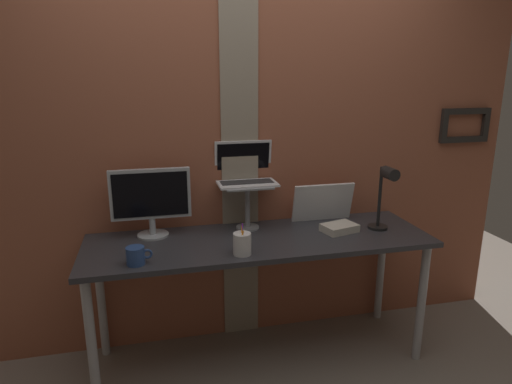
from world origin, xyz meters
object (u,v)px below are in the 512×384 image
at_px(whiteboard_panel, 323,202).
at_px(pen_cup, 242,244).
at_px(coffee_mug, 136,256).
at_px(monitor, 151,198).
at_px(desk_lamp, 385,191).
at_px(laptop, 245,170).

bearing_deg(whiteboard_panel, pen_cup, -145.68).
bearing_deg(coffee_mug, monitor, 77.44).
bearing_deg(coffee_mug, pen_cup, -0.01).
bearing_deg(monitor, pen_cup, -40.59).
relative_size(monitor, coffee_mug, 3.50).
bearing_deg(monitor, desk_lamp, -9.98).
distance_m(whiteboard_panel, pen_cup, 0.74).
distance_m(pen_cup, coffee_mug, 0.54).
relative_size(monitor, whiteboard_panel, 1.15).
xyz_separation_m(monitor, laptop, (0.57, 0.07, 0.12)).
bearing_deg(whiteboard_panel, laptop, 175.84).
bearing_deg(laptop, coffee_mug, -145.16).
bearing_deg(pen_cup, desk_lamp, 9.68).
bearing_deg(monitor, laptop, 6.70).
bearing_deg(pen_cup, coffee_mug, 179.99).
bearing_deg(desk_lamp, coffee_mug, -173.94).
distance_m(monitor, whiteboard_panel, 1.07).
bearing_deg(laptop, desk_lamp, -21.31).
bearing_deg(pen_cup, laptop, 75.94).
xyz_separation_m(monitor, whiteboard_panel, (1.06, 0.03, -0.11)).
distance_m(laptop, pen_cup, 0.55).
bearing_deg(desk_lamp, whiteboard_panel, 136.14).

